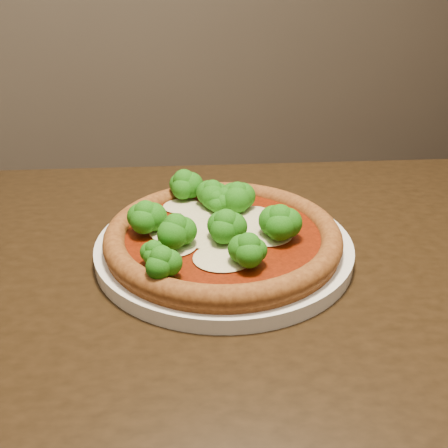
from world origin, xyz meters
name	(u,v)px	position (x,y,z in m)	size (l,w,h in m)	color
dining_table	(242,352)	(-0.18, 0.15, 0.64)	(1.30, 1.01, 0.75)	black
plate	(224,246)	(-0.18, 0.22, 0.76)	(0.31, 0.31, 0.02)	white
pizza	(220,231)	(-0.19, 0.21, 0.79)	(0.28, 0.28, 0.06)	brown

